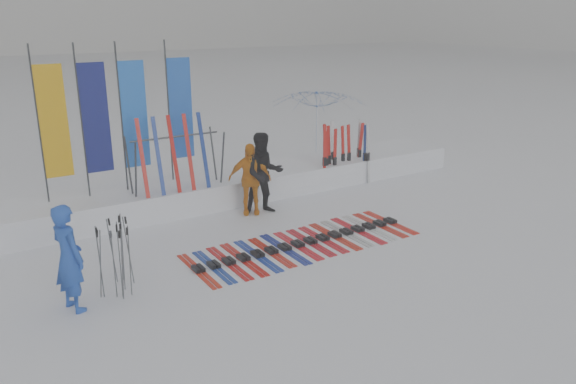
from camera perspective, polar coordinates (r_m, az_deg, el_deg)
ground at (r=10.05m, az=3.94°, el=-8.00°), size 120.00×120.00×0.00m
snow_bank at (r=13.66m, az=-7.43°, el=0.31°), size 14.00×1.60×0.60m
person_blue at (r=9.08m, az=-21.38°, el=-6.26°), size 0.58×0.72×1.70m
person_black at (r=12.58m, az=-2.50°, el=1.90°), size 1.06×0.92×1.85m
person_yellow at (r=12.58m, az=-3.91°, el=1.34°), size 1.03×0.77×1.62m
tent_canopy at (r=15.83m, az=3.12°, el=6.24°), size 3.12×3.16×2.41m
ski_row at (r=11.10m, az=1.67°, el=-5.17°), size 4.67×1.70×0.07m
pole_cluster at (r=9.48m, az=-16.96°, el=-6.42°), size 0.62×0.78×1.24m
feather_flags at (r=12.66m, az=-16.99°, el=7.38°), size 3.38×0.27×3.20m
ski_rack at (r=12.62m, az=-11.29°, el=3.77°), size 2.04×0.80×1.23m
upright_skis at (r=14.86m, az=5.63°, el=3.81°), size 1.55×0.56×1.70m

